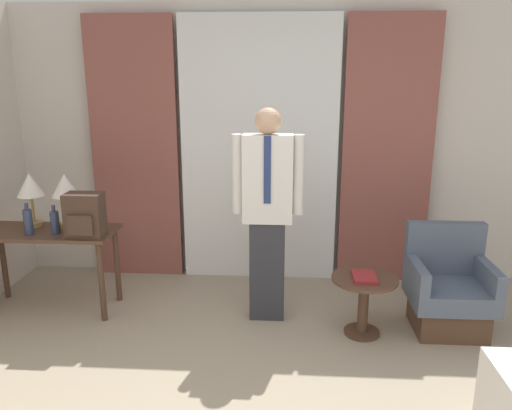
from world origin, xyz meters
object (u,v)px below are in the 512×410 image
(bottle_by_lamp, at_px, (28,221))
(armchair, at_px, (448,292))
(bottle_near_edge, at_px, (55,222))
(side_table, at_px, (364,295))
(table_lamp_left, at_px, (30,188))
(book, at_px, (364,277))
(person, at_px, (268,207))
(desk, at_px, (47,243))
(table_lamp_right, at_px, (65,188))
(backpack, at_px, (85,215))

(bottle_by_lamp, distance_m, armchair, 3.52)
(bottle_near_edge, relative_size, side_table, 0.48)
(table_lamp_left, relative_size, armchair, 0.56)
(armchair, xyz_separation_m, book, (-0.71, -0.17, 0.19))
(table_lamp_left, distance_m, bottle_near_edge, 0.43)
(side_table, bearing_deg, person, 162.78)
(bottle_by_lamp, bearing_deg, bottle_near_edge, 7.87)
(book, bearing_deg, bottle_by_lamp, 175.85)
(desk, xyz_separation_m, armchair, (3.40, -0.14, -0.30))
(table_lamp_right, relative_size, person, 0.27)
(bottle_by_lamp, xyz_separation_m, side_table, (2.78, -0.18, -0.51))
(table_lamp_right, distance_m, book, 2.63)
(bottle_by_lamp, bearing_deg, person, 1.80)
(person, distance_m, side_table, 1.04)
(book, bearing_deg, armchair, 13.37)
(table_lamp_left, height_order, side_table, table_lamp_left)
(table_lamp_left, bearing_deg, backpack, -24.09)
(bottle_near_edge, xyz_separation_m, book, (2.56, -0.23, -0.33))
(person, relative_size, side_table, 3.43)
(table_lamp_left, distance_m, side_table, 2.97)
(desk, distance_m, bottle_by_lamp, 0.27)
(side_table, bearing_deg, table_lamp_left, 171.89)
(table_lamp_right, xyz_separation_m, person, (1.76, -0.17, -0.09))
(table_lamp_left, height_order, bottle_near_edge, table_lamp_left)
(backpack, distance_m, side_table, 2.36)
(table_lamp_left, xyz_separation_m, person, (2.07, -0.17, -0.09))
(table_lamp_left, bearing_deg, person, -4.56)
(table_lamp_left, relative_size, person, 0.27)
(bottle_by_lamp, height_order, armchair, bottle_by_lamp)
(table_lamp_left, distance_m, person, 2.08)
(book, bearing_deg, table_lamp_left, 171.42)
(bottle_near_edge, bearing_deg, backpack, -11.37)
(backpack, relative_size, side_table, 0.71)
(bottle_near_edge, xyz_separation_m, side_table, (2.57, -0.21, -0.50))
(bottle_by_lamp, xyz_separation_m, armchair, (3.48, -0.03, -0.53))
(desk, bearing_deg, armchair, -2.37)
(bottle_near_edge, distance_m, book, 2.59)
(table_lamp_left, height_order, book, table_lamp_left)
(desk, bearing_deg, bottle_by_lamp, -128.06)
(side_table, bearing_deg, table_lamp_right, 170.91)
(bottle_near_edge, relative_size, bottle_by_lamp, 0.91)
(bottle_near_edge, height_order, backpack, backpack)
(table_lamp_right, bearing_deg, bottle_near_edge, -97.28)
(backpack, relative_size, armchair, 0.43)
(table_lamp_left, bearing_deg, book, -8.58)
(side_table, bearing_deg, book, -110.02)
(desk, relative_size, backpack, 3.25)
(table_lamp_left, bearing_deg, desk, -37.58)
(table_lamp_left, bearing_deg, side_table, -8.11)
(backpack, bearing_deg, book, -4.36)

